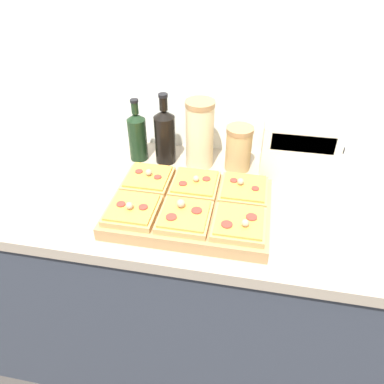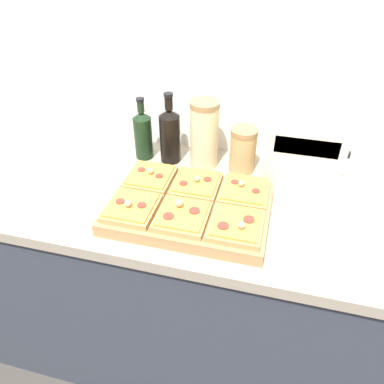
{
  "view_description": "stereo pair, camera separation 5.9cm",
  "coord_description": "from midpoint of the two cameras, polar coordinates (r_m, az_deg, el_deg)",
  "views": [
    {
      "loc": [
        0.13,
        -0.69,
        1.69
      ],
      "look_at": [
        -0.06,
        0.25,
        0.98
      ],
      "focal_mm": 35.0,
      "sensor_mm": 36.0,
      "label": 1
    },
    {
      "loc": [
        0.18,
        -0.67,
        1.69
      ],
      "look_at": [
        -0.06,
        0.25,
        0.98
      ],
      "focal_mm": 35.0,
      "sensor_mm": 36.0,
      "label": 2
    }
  ],
  "objects": [
    {
      "name": "pizza_slice_front_center",
      "position": [
        1.1,
        -2.69,
        -3.71
      ],
      "size": [
        0.15,
        0.16,
        0.05
      ],
      "color": "tan",
      "rests_on": "cutting_board"
    },
    {
      "name": "wall_back",
      "position": [
        1.43,
        4.46,
        18.75
      ],
      "size": [
        6.0,
        0.06,
        2.5
      ],
      "color": "silver",
      "rests_on": "ground_plane"
    },
    {
      "name": "pizza_slice_back_right",
      "position": [
        1.22,
        6.51,
        0.38
      ],
      "size": [
        0.15,
        0.16,
        0.05
      ],
      "color": "tan",
      "rests_on": "cutting_board"
    },
    {
      "name": "grain_jar_short",
      "position": [
        1.38,
        5.88,
        6.61
      ],
      "size": [
        0.1,
        0.1,
        0.17
      ],
      "color": "tan",
      "rests_on": "kitchen_counter"
    },
    {
      "name": "kitchen_counter",
      "position": [
        1.59,
        1.41,
        -13.93
      ],
      "size": [
        2.63,
        0.67,
        0.92
      ],
      "color": "#333842",
      "rests_on": "ground_plane"
    },
    {
      "name": "toaster_oven",
      "position": [
        1.37,
        14.76,
        6.43
      ],
      "size": [
        0.28,
        0.18,
        0.22
      ],
      "color": "beige",
      "rests_on": "kitchen_counter"
    },
    {
      "name": "olive_oil_bottle",
      "position": [
        1.45,
        -9.5,
        8.49
      ],
      "size": [
        0.07,
        0.07,
        0.24
      ],
      "color": "black",
      "rests_on": "kitchen_counter"
    },
    {
      "name": "wine_bottle",
      "position": [
        1.41,
        -5.38,
        8.61
      ],
      "size": [
        0.08,
        0.08,
        0.27
      ],
      "color": "black",
      "rests_on": "kitchen_counter"
    },
    {
      "name": "grain_jar_tall",
      "position": [
        1.37,
        -0.07,
        8.78
      ],
      "size": [
        0.11,
        0.11,
        0.26
      ],
      "color": "beige",
      "rests_on": "kitchen_counter"
    },
    {
      "name": "pizza_slice_front_right",
      "position": [
        1.08,
        5.65,
        -4.79
      ],
      "size": [
        0.15,
        0.16,
        0.05
      ],
      "color": "tan",
      "rests_on": "cutting_board"
    },
    {
      "name": "pizza_slice_back_left",
      "position": [
        1.27,
        -8.01,
        2.01
      ],
      "size": [
        0.15,
        0.16,
        0.05
      ],
      "color": "tan",
      "rests_on": "cutting_board"
    },
    {
      "name": "pizza_slice_back_center",
      "position": [
        1.23,
        -0.9,
        1.21
      ],
      "size": [
        0.15,
        0.16,
        0.05
      ],
      "color": "tan",
      "rests_on": "cutting_board"
    },
    {
      "name": "pizza_slice_front_left",
      "position": [
        1.14,
        -10.53,
        -2.71
      ],
      "size": [
        0.15,
        0.16,
        0.05
      ],
      "color": "tan",
      "rests_on": "cutting_board"
    },
    {
      "name": "cutting_board",
      "position": [
        1.19,
        -1.71,
        -2.46
      ],
      "size": [
        0.5,
        0.35,
        0.04
      ],
      "primitive_type": "cube",
      "color": "#A37A4C",
      "rests_on": "kitchen_counter"
    }
  ]
}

